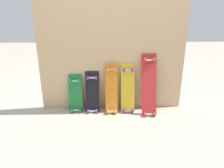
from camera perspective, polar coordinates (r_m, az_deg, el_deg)
The scene contains 7 objects.
ground_plane at distance 3.29m, azimuth -0.03°, elevation -6.48°, with size 12.00×12.00×0.00m, color #A89E8E.
plywood_wall_panel at distance 3.07m, azimuth -0.07°, elevation 9.45°, with size 2.06×0.04×1.81m, color tan.
skateboard_green at distance 3.20m, azimuth -9.49°, elevation -2.96°, with size 0.19×0.19×0.60m.
skateboard_black at distance 3.16m, azimuth -5.16°, elevation -2.71°, with size 0.20×0.21×0.65m.
skateboard_orange at distance 3.11m, azimuth -0.11°, elevation -1.75°, with size 0.17×0.25×0.77m.
skateboard_yellow at distance 3.14m, azimuth 4.16°, elevation -1.73°, with size 0.19×0.21×0.76m.
skateboard_red at distance 3.10m, azimuth 9.65°, elevation -0.86°, with size 0.21×0.33×0.90m.
Camera 1 is at (-0.08, -2.94, 1.48)m, focal length 34.99 mm.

